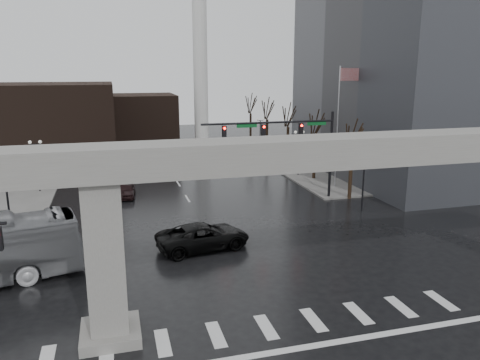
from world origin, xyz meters
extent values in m
plane|color=black|center=(0.00, 0.00, 0.00)|extent=(160.00, 160.00, 0.00)
cube|color=slate|center=(26.00, 36.00, 0.07)|extent=(28.00, 36.00, 0.15)
cube|color=gray|center=(0.00, 0.00, 8.00)|extent=(48.00, 2.20, 1.40)
cube|color=gray|center=(-7.00, 0.00, 3.65)|extent=(1.60, 1.60, 7.30)
cube|color=gray|center=(-7.00, 0.00, 0.25)|extent=(2.60, 2.60, 0.50)
cube|color=black|center=(-14.00, 42.00, 5.00)|extent=(16.00, 14.00, 10.00)
cube|color=black|center=(-2.00, 52.00, 4.00)|extent=(10.00, 10.00, 8.00)
cylinder|color=silver|center=(6.00, 46.00, 15.00)|extent=(2.00, 2.00, 30.00)
cylinder|color=gray|center=(6.00, 46.00, 0.60)|extent=(3.60, 3.60, 1.20)
cylinder|color=black|center=(12.80, 18.80, 4.00)|extent=(0.24, 0.24, 8.00)
cylinder|color=black|center=(6.80, 18.80, 7.20)|extent=(12.00, 0.18, 0.18)
cube|color=black|center=(9.80, 18.80, 6.55)|extent=(0.35, 0.30, 1.00)
cube|color=black|center=(6.30, 18.80, 6.55)|extent=(0.35, 0.30, 1.00)
cube|color=black|center=(2.80, 18.80, 6.55)|extent=(0.35, 0.30, 1.00)
sphere|color=#FF0C05|center=(9.80, 18.62, 6.85)|extent=(0.20, 0.20, 0.20)
cube|color=#0C5422|center=(11.30, 18.80, 7.00)|extent=(1.80, 0.05, 0.35)
cube|color=#0C5422|center=(4.80, 18.80, 7.00)|extent=(1.80, 0.05, 0.35)
cylinder|color=silver|center=(15.00, 22.00, 6.00)|extent=(0.12, 0.12, 12.00)
cube|color=#AB1512|center=(16.00, 22.00, 11.20)|extent=(2.00, 0.03, 1.20)
cylinder|color=black|center=(13.50, 14.00, 2.40)|extent=(0.14, 0.14, 4.80)
cube|color=black|center=(13.50, 14.00, 4.75)|extent=(0.90, 0.06, 0.06)
sphere|color=silver|center=(13.05, 14.00, 4.95)|extent=(0.32, 0.32, 0.32)
sphere|color=silver|center=(13.95, 14.00, 4.95)|extent=(0.32, 0.32, 0.32)
cylinder|color=black|center=(13.50, 28.00, 2.40)|extent=(0.14, 0.14, 4.80)
cube|color=black|center=(13.50, 28.00, 4.75)|extent=(0.90, 0.06, 0.06)
sphere|color=silver|center=(13.05, 28.00, 4.95)|extent=(0.32, 0.32, 0.32)
sphere|color=silver|center=(13.95, 28.00, 4.95)|extent=(0.32, 0.32, 0.32)
cylinder|color=black|center=(13.50, 42.00, 2.40)|extent=(0.14, 0.14, 4.80)
cube|color=black|center=(13.50, 42.00, 4.75)|extent=(0.90, 0.06, 0.06)
sphere|color=silver|center=(13.05, 42.00, 4.95)|extent=(0.32, 0.32, 0.32)
sphere|color=silver|center=(13.95, 42.00, 4.95)|extent=(0.32, 0.32, 0.32)
cylinder|color=black|center=(-13.50, 14.00, 2.40)|extent=(0.14, 0.14, 4.80)
cube|color=black|center=(-13.50, 14.00, 4.75)|extent=(0.90, 0.06, 0.06)
sphere|color=silver|center=(-13.05, 14.00, 4.95)|extent=(0.32, 0.32, 0.32)
cylinder|color=black|center=(-13.50, 28.00, 2.40)|extent=(0.14, 0.14, 4.80)
cube|color=black|center=(-13.50, 28.00, 4.75)|extent=(0.90, 0.06, 0.06)
sphere|color=silver|center=(-13.95, 28.00, 4.95)|extent=(0.32, 0.32, 0.32)
sphere|color=silver|center=(-13.05, 28.00, 4.95)|extent=(0.32, 0.32, 0.32)
cylinder|color=black|center=(-13.50, 42.00, 2.40)|extent=(0.14, 0.14, 4.80)
cube|color=black|center=(-13.50, 42.00, 4.75)|extent=(0.90, 0.06, 0.06)
sphere|color=silver|center=(-13.95, 42.00, 4.95)|extent=(0.32, 0.32, 0.32)
sphere|color=silver|center=(-13.05, 42.00, 4.95)|extent=(0.32, 0.32, 0.32)
cylinder|color=black|center=(14.50, 18.00, 2.27)|extent=(0.34, 0.34, 4.55)
cylinder|color=black|center=(14.50, 18.00, 6.01)|extent=(0.12, 1.52, 2.98)
cylinder|color=black|center=(15.00, 18.25, 5.78)|extent=(0.83, 1.14, 2.51)
cylinder|color=black|center=(14.50, 26.00, 2.33)|extent=(0.34, 0.34, 4.66)
cylinder|color=black|center=(14.50, 26.00, 6.15)|extent=(0.12, 1.55, 3.05)
cylinder|color=black|center=(15.00, 26.25, 5.91)|extent=(0.85, 1.16, 2.57)
cylinder|color=black|center=(14.50, 34.00, 2.38)|extent=(0.34, 0.34, 4.76)
cylinder|color=black|center=(14.50, 34.00, 6.29)|extent=(0.12, 1.59, 3.11)
cylinder|color=black|center=(15.00, 34.25, 6.05)|extent=(0.86, 1.18, 2.62)
cylinder|color=black|center=(14.50, 42.00, 2.43)|extent=(0.34, 0.34, 4.87)
cylinder|color=black|center=(14.50, 42.00, 6.43)|extent=(0.12, 1.62, 3.18)
cylinder|color=black|center=(15.00, 42.25, 6.18)|extent=(0.88, 1.20, 2.68)
cylinder|color=black|center=(14.50, 50.00, 2.48)|extent=(0.34, 0.34, 4.97)
cylinder|color=black|center=(14.50, 50.00, 6.57)|extent=(0.12, 1.65, 3.25)
cylinder|color=black|center=(15.00, 50.25, 6.31)|extent=(0.89, 1.23, 2.74)
imported|color=black|center=(-0.94, 9.40, 0.86)|extent=(6.62, 3.91, 1.73)
imported|color=black|center=(-5.43, 24.02, 0.66)|extent=(1.88, 4.00, 1.32)
camera|label=1|loc=(-6.40, -19.61, 11.78)|focal=35.00mm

